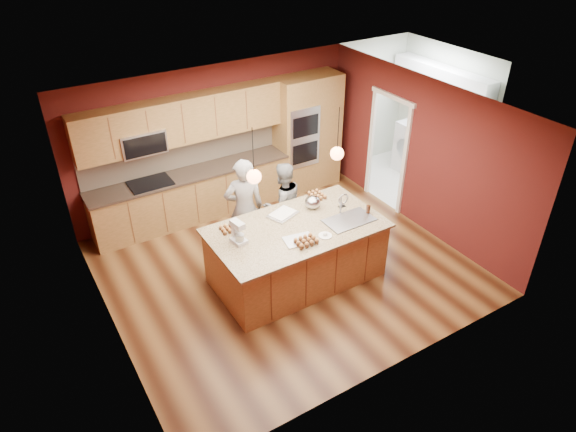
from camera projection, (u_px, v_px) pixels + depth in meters
floor at (285, 267)px, 8.40m from camera, size 5.50×5.50×0.00m
ceiling at (284, 110)px, 6.96m from camera, size 5.50×5.50×0.00m
wall_back at (215, 138)px, 9.48m from camera, size 5.50×0.00×5.50m
wall_front at (397, 289)px, 5.88m from camera, size 5.50×0.00×5.50m
wall_left at (99, 253)px, 6.47m from camera, size 0.00×5.00×5.00m
wall_right at (420, 154)px, 8.89m from camera, size 0.00×5.00×5.00m
cabinet_run at (188, 170)px, 9.19m from camera, size 3.74×0.64×2.30m
oven_column at (307, 133)px, 10.18m from camera, size 1.30×0.62×2.30m
doorway_trim at (387, 153)px, 9.62m from camera, size 0.08×1.11×2.20m
laundry_room at (441, 86)px, 10.14m from camera, size 2.60×2.70×2.70m
pendant_left at (254, 176)px, 6.81m from camera, size 0.20×0.20×0.80m
pendant_right at (337, 153)px, 7.41m from camera, size 0.20×0.20×0.80m
island at (297, 252)px, 7.92m from camera, size 2.61×1.46×1.34m
person_left at (244, 209)px, 8.25m from camera, size 0.73×0.57×1.76m
person_right at (283, 204)px, 8.64m from camera, size 0.73×0.57×1.50m
stand_mixer at (238, 233)px, 7.26m from camera, size 0.21×0.27×0.34m
sheet_cake at (283, 214)px, 7.92m from camera, size 0.52×0.45×0.05m
cooling_rack at (299, 240)px, 7.36m from camera, size 0.47×0.37×0.02m
mixing_bowl at (313, 202)px, 8.08m from camera, size 0.25×0.25×0.21m
plate at (325, 236)px, 7.46m from camera, size 0.20×0.20×0.01m
tumbler at (368, 209)px, 7.96m from camera, size 0.07×0.07×0.13m
phone at (342, 206)px, 8.15m from camera, size 0.12×0.07×0.01m
cupcakes_left at (228, 228)px, 7.57m from camera, size 0.23×0.23×0.07m
cupcakes_rack at (306, 241)px, 7.27m from camera, size 0.33×0.25×0.07m
cupcakes_right at (317, 195)px, 8.40m from camera, size 0.23×0.31×0.07m
washer at (436, 158)px, 10.60m from camera, size 0.73×0.75×1.07m
dryer at (416, 147)px, 11.03m from camera, size 0.68×0.70×1.09m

